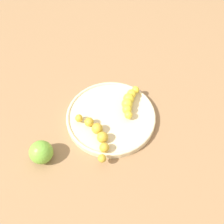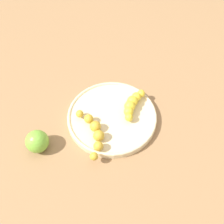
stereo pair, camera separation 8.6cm
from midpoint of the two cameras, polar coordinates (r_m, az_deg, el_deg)
The scene contains 5 objects.
ground_plane at distance 0.89m, azimuth 2.76°, elevation -1.63°, with size 2.40×2.40×0.00m, color #936D47.
fruit_bowl at distance 0.88m, azimuth 2.79°, elevation -1.18°, with size 0.28×0.28×0.02m.
banana_spotted at distance 0.82m, azimuth -0.72°, elevation -4.30°, with size 0.16×0.10×0.03m.
banana_yellow at distance 0.88m, azimuth 6.97°, elevation 1.46°, with size 0.13×0.06×0.04m.
apple_green at distance 0.82m, azimuth -12.28°, elevation -6.14°, with size 0.07×0.07×0.07m, color #72B238.
Camera 2 is at (-0.50, -0.08, 0.73)m, focal length 44.49 mm.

